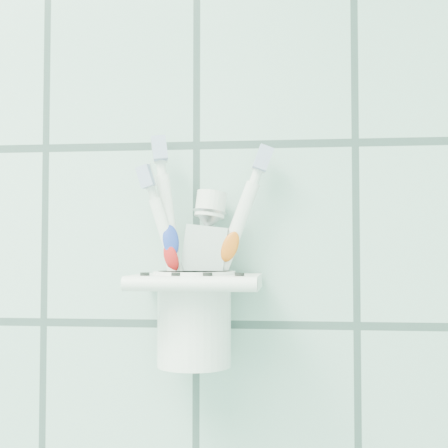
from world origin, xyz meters
name	(u,v)px	position (x,y,z in m)	size (l,w,h in m)	color
holder_bracket	(197,283)	(0.63, 1.15, 1.29)	(0.11, 0.10, 0.04)	white
cup	(194,314)	(0.63, 1.16, 1.26)	(0.08, 0.08, 0.09)	white
toothbrush_pink	(203,254)	(0.63, 1.17, 1.32)	(0.06, 0.02, 0.18)	white
toothbrush_blue	(185,241)	(0.62, 1.15, 1.33)	(0.04, 0.03, 0.21)	white
toothbrush_orange	(190,242)	(0.62, 1.16, 1.33)	(0.07, 0.03, 0.21)	white
toothpaste_tube	(192,259)	(0.63, 1.16, 1.31)	(0.05, 0.04, 0.16)	silver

